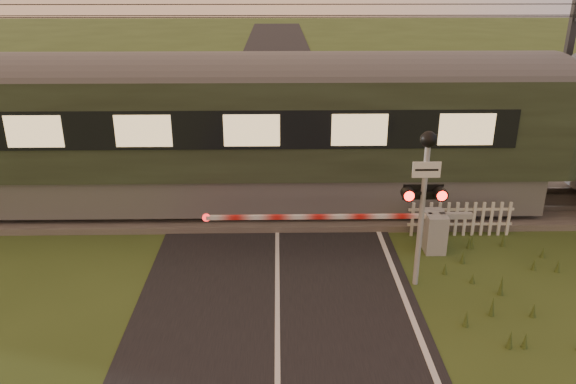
{
  "coord_description": "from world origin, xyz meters",
  "views": [
    {
      "loc": [
        0.03,
        -8.88,
        6.6
      ],
      "look_at": [
        0.26,
        3.2,
        1.84
      ],
      "focal_mm": 35.0,
      "sensor_mm": 36.0,
      "label": 1
    }
  ],
  "objects_px": {
    "train": "(565,129)",
    "catenary_mast": "(564,80)",
    "boom_gate": "(420,229)",
    "crossing_signal": "(425,182)",
    "picket_fence": "(461,219)"
  },
  "relations": [
    {
      "from": "train",
      "to": "catenary_mast",
      "type": "distance_m",
      "value": 2.59
    },
    {
      "from": "train",
      "to": "boom_gate",
      "type": "xyz_separation_m",
      "value": [
        -4.64,
        -2.68,
        -1.83
      ]
    },
    {
      "from": "train",
      "to": "picket_fence",
      "type": "xyz_separation_m",
      "value": [
        -3.37,
        -1.89,
        -1.92
      ]
    },
    {
      "from": "catenary_mast",
      "to": "train",
      "type": "bearing_deg",
      "value": -111.19
    },
    {
      "from": "boom_gate",
      "to": "crossing_signal",
      "type": "height_order",
      "value": "crossing_signal"
    },
    {
      "from": "train",
      "to": "picket_fence",
      "type": "relative_size",
      "value": 16.21
    },
    {
      "from": "train",
      "to": "boom_gate",
      "type": "distance_m",
      "value": 5.66
    },
    {
      "from": "picket_fence",
      "to": "boom_gate",
      "type": "bearing_deg",
      "value": -148.25
    },
    {
      "from": "train",
      "to": "picket_fence",
      "type": "bearing_deg",
      "value": -150.69
    },
    {
      "from": "train",
      "to": "catenary_mast",
      "type": "relative_size",
      "value": 6.94
    },
    {
      "from": "train",
      "to": "catenary_mast",
      "type": "height_order",
      "value": "catenary_mast"
    },
    {
      "from": "crossing_signal",
      "to": "picket_fence",
      "type": "distance_m",
      "value": 3.61
    },
    {
      "from": "train",
      "to": "catenary_mast",
      "type": "bearing_deg",
      "value": 68.81
    },
    {
      "from": "crossing_signal",
      "to": "catenary_mast",
      "type": "bearing_deg",
      "value": 47.76
    },
    {
      "from": "boom_gate",
      "to": "crossing_signal",
      "type": "bearing_deg",
      "value": -105.87
    }
  ]
}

